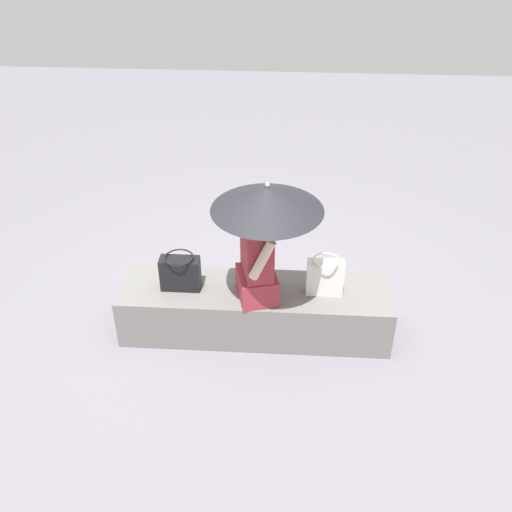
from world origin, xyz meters
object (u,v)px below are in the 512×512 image
(handbag_black, at_px, (325,277))
(tote_bag_canvas, at_px, (180,273))
(parasol, at_px, (267,199))
(person_seated, at_px, (257,255))

(handbag_black, relative_size, tote_bag_canvas, 1.01)
(parasol, height_order, handbag_black, parasol)
(tote_bag_canvas, bearing_deg, handbag_black, 0.51)
(parasol, height_order, tote_bag_canvas, parasol)
(handbag_black, bearing_deg, tote_bag_canvas, -179.49)
(person_seated, xyz_separation_m, parasol, (0.07, -0.07, 0.52))
(person_seated, xyz_separation_m, tote_bag_canvas, (-0.61, 0.07, -0.24))
(person_seated, distance_m, handbag_black, 0.58)
(tote_bag_canvas, bearing_deg, person_seated, -6.74)
(parasol, relative_size, handbag_black, 3.29)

